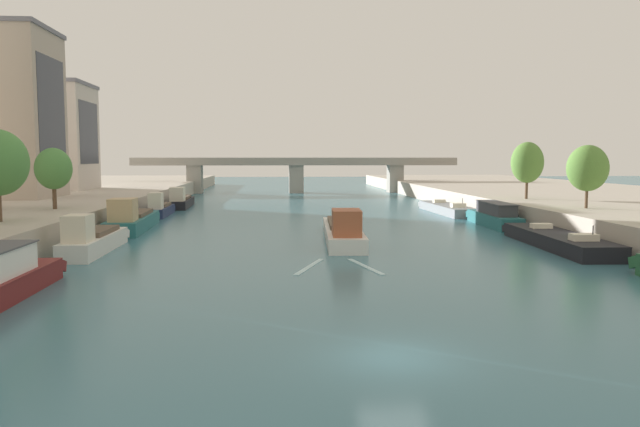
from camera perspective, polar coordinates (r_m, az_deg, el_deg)
ground_plane at (r=22.36m, az=6.91°, el=-13.13°), size 400.00×400.00×0.00m
quay_right at (r=86.88m, az=24.75°, el=0.91°), size 36.00×170.00×2.35m
barge_midriver at (r=51.46m, az=2.14°, el=-1.57°), size 3.83×17.77×3.09m
wake_behind_barge at (r=39.66m, az=1.63°, el=-4.94°), size 5.59×6.06×0.03m
moored_boat_left_downstream at (r=48.28m, az=-20.31°, el=-2.31°), size 2.28×11.91×3.13m
moored_boat_left_lone at (r=61.91m, az=-17.06°, el=-0.56°), size 3.51×14.69×3.35m
moored_boat_left_upstream at (r=76.15m, az=-14.64°, el=0.44°), size 2.21×10.48×2.95m
moored_boat_left_far at (r=88.51m, az=-12.81°, el=1.16°), size 2.94×13.26×3.00m
moored_boat_right_near at (r=51.52m, az=21.15°, el=-2.28°), size 3.91×16.30×2.24m
moored_boat_right_far at (r=65.21m, az=15.88°, el=-0.21°), size 2.73×12.37×2.49m
moored_boat_right_end at (r=79.32m, az=11.67°, el=0.47°), size 3.56×16.21×2.18m
tree_left_far at (r=60.26m, az=-23.54°, el=3.83°), size 3.24×3.24×5.53m
tree_right_third at (r=61.26m, az=23.62°, el=3.88°), size 3.69×3.69×5.80m
tree_right_second at (r=72.82m, az=18.72°, el=4.51°), size 3.59×3.59×6.39m
building_left_middle at (r=97.28m, az=-23.87°, el=6.59°), size 11.58×11.27×15.37m
bridge_far at (r=121.69m, az=-2.23°, el=4.04°), size 63.73×4.40×6.94m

